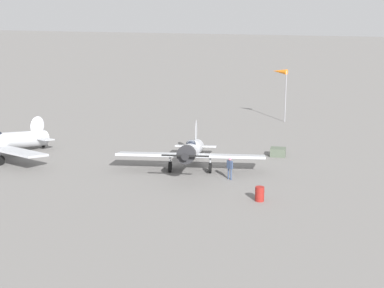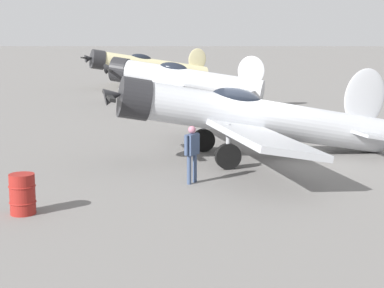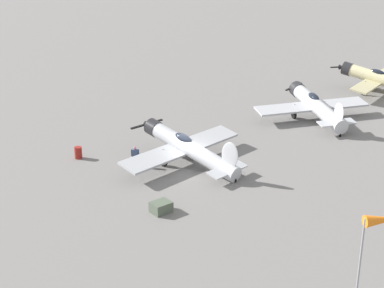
% 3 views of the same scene
% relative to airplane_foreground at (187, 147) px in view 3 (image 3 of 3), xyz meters
% --- Properties ---
extents(ground_plane, '(400.00, 400.00, 0.00)m').
position_rel_airplane_foreground_xyz_m(ground_plane, '(-0.12, 0.48, -1.39)').
color(ground_plane, slate).
extents(airplane_foreground, '(11.27, 9.81, 3.07)m').
position_rel_airplane_foreground_xyz_m(airplane_foreground, '(0.00, 0.00, 0.00)').
color(airplane_foreground, '#B7BABF').
rests_on(airplane_foreground, ground_plane).
extents(airplane_mid_apron, '(11.17, 9.67, 2.97)m').
position_rel_airplane_foreground_xyz_m(airplane_mid_apron, '(-15.61, -2.74, 0.08)').
color(airplane_mid_apron, '#B7BABF').
rests_on(airplane_mid_apron, ground_plane).
extents(airplane_far_line, '(10.47, 9.41, 3.08)m').
position_rel_airplane_foreground_xyz_m(airplane_far_line, '(-27.83, -5.72, 0.20)').
color(airplane_far_line, beige).
rests_on(airplane_far_line, ground_plane).
extents(ground_crew_mechanic, '(0.54, 0.42, 1.60)m').
position_rel_airplane_foreground_xyz_m(ground_crew_mechanic, '(3.54, -1.76, -0.42)').
color(ground_crew_mechanic, '#384766').
rests_on(ground_crew_mechanic, ground_plane).
extents(equipment_crate, '(1.35, 1.15, 0.70)m').
position_rel_airplane_foreground_xyz_m(equipment_crate, '(5.54, 5.81, -1.04)').
color(equipment_crate, '#4C5647').
rests_on(equipment_crate, ground_plane).
extents(fuel_drum, '(0.62, 0.62, 0.94)m').
position_rel_airplane_foreground_xyz_m(fuel_drum, '(6.60, -5.59, -0.92)').
color(fuel_drum, maroon).
rests_on(fuel_drum, ground_plane).
extents(windsock_mast, '(1.79, 1.13, 5.61)m').
position_rel_airplane_foreground_xyz_m(windsock_mast, '(2.72, 20.52, 3.70)').
color(windsock_mast, gray).
rests_on(windsock_mast, ground_plane).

